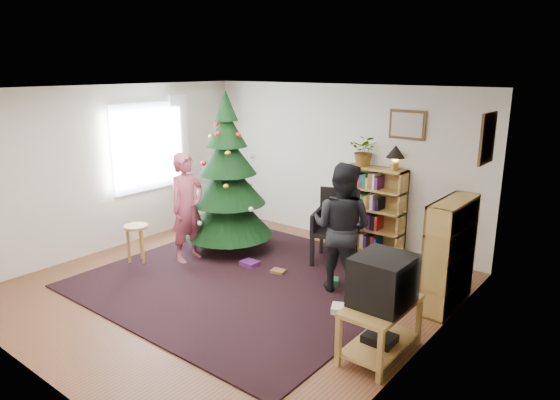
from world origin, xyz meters
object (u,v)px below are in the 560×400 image
Objects in this scene: potted_plant at (365,151)px; picture_right at (488,138)px; person_standing at (187,208)px; stool at (136,234)px; crt_tv at (383,280)px; table_lamp at (396,153)px; picture_back at (407,125)px; bookshelf_right at (449,253)px; person_by_chair at (342,228)px; tv_stand at (380,325)px; armchair at (339,223)px; christmas_tree at (228,187)px; bookshelf_back at (374,209)px.

picture_right is at bearing -17.11° from potted_plant.
stool is at bearing 137.20° from person_standing.
person_standing is at bearing 171.10° from crt_tv.
crt_tv is 2.92m from table_lamp.
bookshelf_right is at bearing -46.78° from picture_back.
person_standing is 2.33m from person_by_chair.
tv_stand is 1.57× the size of stool.
armchair is 2.26× the size of potted_plant.
crt_tv is at bearing -68.48° from picture_back.
picture_back is 1.51m from picture_right.
bookshelf_right is 3.61m from person_standing.
picture_right is 1.65× the size of table_lamp.
crt_tv is 3.15m from potted_plant.
armchair is (-1.63, 1.86, 0.25)m from tv_stand.
person_by_chair is 1.69m from table_lamp.
tv_stand is 1.91× the size of potted_plant.
person_standing is 0.97× the size of person_by_chair.
picture_right reaches higher than picture_back.
person_by_chair is at bearing -145.36° from picture_right.
tv_stand is at bearing -68.43° from picture_back.
picture_back reaches higher than bookshelf_right.
person_standing is 3.10m from table_lamp.
crt_tv is (-0.12, -1.44, 0.13)m from bookshelf_right.
stool is at bearing -154.21° from picture_right.
christmas_tree reaches higher than bookshelf_right.
picture_right reaches higher than armchair.
person_by_chair reaches higher than bookshelf_back.
picture_right is 1.99m from person_by_chair.
table_lamp is at bearing 48.56° from bookshelf_right.
tv_stand is at bearing 175.24° from bookshelf_right.
picture_right is 1.06× the size of stool.
armchair is 0.66× the size of person_standing.
picture_right is at bearing -22.61° from table_lamp.
potted_plant is at bearing 162.89° from picture_right.
bookshelf_back is at bearing 180.00° from table_lamp.
stool is at bearing -179.86° from crt_tv.
bookshelf_back is 0.79× the size of person_by_chair.
crt_tv is (-0.00, 0.00, 0.47)m from tv_stand.
bookshelf_right is 1.45× the size of tv_stand.
bookshelf_back is 2.96m from crt_tv.
picture_right is (1.33, -0.73, 0.00)m from picture_back.
tv_stand is at bearing -60.39° from bookshelf_back.
bookshelf_back is at bearing 0.00° from potted_plant.
person_by_chair is (2.77, 1.06, 0.38)m from stool.
crt_tv is 1.53× the size of table_lamp.
bookshelf_back is 2.80m from person_standing.
armchair is 1.20m from potted_plant.
bookshelf_right is 1.29m from person_by_chair.
picture_back is at bearing 19.03° from bookshelf_back.
picture_right is 2.22m from bookshelf_back.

